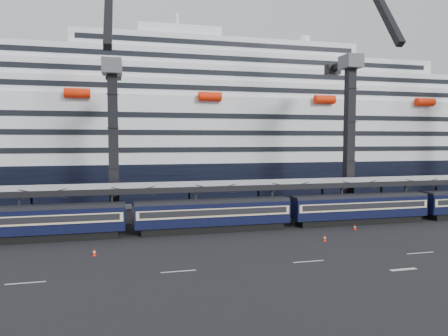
% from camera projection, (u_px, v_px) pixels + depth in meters
% --- Properties ---
extents(ground, '(260.00, 260.00, 0.00)m').
position_uv_depth(ground, '(309.00, 249.00, 41.09)').
color(ground, black).
rests_on(ground, ground).
extents(lane_markings, '(111.00, 4.27, 0.02)m').
position_uv_depth(lane_markings, '(413.00, 258.00, 37.89)').
color(lane_markings, beige).
rests_on(lane_markings, ground).
extents(train, '(133.05, 3.00, 4.05)m').
position_uv_depth(train, '(240.00, 212.00, 49.57)').
color(train, black).
rests_on(train, ground).
extents(canopy, '(130.00, 6.25, 5.53)m').
position_uv_depth(canopy, '(265.00, 184.00, 54.31)').
color(canopy, gray).
rests_on(canopy, ground).
extents(cruise_ship, '(214.09, 28.84, 34.00)m').
position_uv_depth(cruise_ship, '(210.00, 135.00, 84.61)').
color(cruise_ship, black).
rests_on(cruise_ship, ground).
extents(crane_dark_near, '(4.50, 17.75, 35.08)m').
position_uv_depth(crane_dark_near, '(113.00, 135.00, 53.69)').
color(crane_dark_near, '#4A4D52').
rests_on(crane_dark_near, ground).
extents(crane_dark_mid, '(4.50, 18.24, 39.64)m').
position_uv_depth(crane_dark_mid, '(351.00, 126.00, 60.68)').
color(crane_dark_mid, '#4A4D52').
rests_on(crane_dark_mid, ground).
extents(traffic_cone_c, '(0.37, 0.37, 0.74)m').
position_uv_depth(traffic_cone_c, '(94.00, 252.00, 38.55)').
color(traffic_cone_c, '#FF2708').
rests_on(traffic_cone_c, ground).
extents(traffic_cone_d, '(0.36, 0.36, 0.72)m').
position_uv_depth(traffic_cone_d, '(325.00, 238.00, 44.19)').
color(traffic_cone_d, '#FF2708').
rests_on(traffic_cone_d, ground).
extents(traffic_cone_e, '(0.36, 0.36, 0.72)m').
position_uv_depth(traffic_cone_e, '(355.00, 227.00, 49.70)').
color(traffic_cone_e, '#FF2708').
rests_on(traffic_cone_e, ground).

